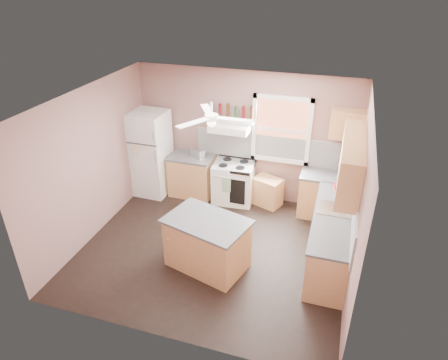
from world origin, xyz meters
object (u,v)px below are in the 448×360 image
(toaster, at_px, (198,153))
(cart, at_px, (267,192))
(island, at_px, (207,244))
(refrigerator, at_px, (150,153))
(stove, at_px, (233,182))

(toaster, height_order, cart, toaster)
(island, bearing_deg, cart, 91.91)
(refrigerator, height_order, toaster, refrigerator)
(refrigerator, bearing_deg, cart, 5.77)
(refrigerator, relative_size, toaster, 6.49)
(island, bearing_deg, toaster, 130.01)
(refrigerator, height_order, cart, refrigerator)
(toaster, distance_m, cart, 1.66)
(stove, height_order, island, same)
(stove, distance_m, island, 2.14)
(stove, xyz_separation_m, island, (0.17, -2.14, 0.00))
(toaster, xyz_separation_m, stove, (0.78, 0.00, -0.56))
(refrigerator, bearing_deg, stove, 5.87)
(refrigerator, xyz_separation_m, cart, (2.54, 0.19, -0.63))
(stove, bearing_deg, island, -89.77)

